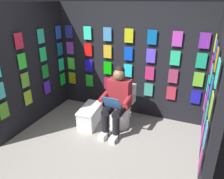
{
  "coord_description": "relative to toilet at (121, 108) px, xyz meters",
  "views": [
    {
      "loc": [
        -1.32,
        1.97,
        2.24
      ],
      "look_at": [
        -0.02,
        -1.09,
        0.85
      ],
      "focal_mm": 34.88,
      "sensor_mm": 36.0,
      "label": 1
    }
  ],
  "objects": [
    {
      "name": "display_wall_back",
      "position": [
        0.06,
        -0.57,
        0.77
      ],
      "size": [
        3.11,
        0.14,
        2.2
      ],
      "color": "black",
      "rests_on": "ground"
    },
    {
      "name": "toilet",
      "position": [
        0.0,
        0.0,
        0.0
      ],
      "size": [
        0.41,
        0.56,
        0.77
      ],
      "rotation": [
        0.0,
        0.0,
        -0.02
      ],
      "color": "white",
      "rests_on": "ground"
    },
    {
      "name": "display_wall_right",
      "position": [
        1.61,
        0.47,
        0.77
      ],
      "size": [
        0.14,
        1.98,
        2.2
      ],
      "color": "black",
      "rests_on": "ground"
    },
    {
      "name": "display_wall_left",
      "position": [
        -1.5,
        0.47,
        0.77
      ],
      "size": [
        0.14,
        1.98,
        2.2
      ],
      "color": "black",
      "rests_on": "ground"
    },
    {
      "name": "person_reading",
      "position": [
        0.0,
        0.23,
        0.27
      ],
      "size": [
        0.53,
        0.69,
        1.19
      ],
      "rotation": [
        0.0,
        0.0,
        -0.02
      ],
      "color": "maroon",
      "rests_on": "ground"
    },
    {
      "name": "ground_plane",
      "position": [
        0.06,
        1.46,
        -0.33
      ],
      "size": [
        30.0,
        30.0,
        0.0
      ],
      "primitive_type": "plane",
      "color": "gray"
    },
    {
      "name": "comic_longbox_near",
      "position": [
        0.53,
        0.26,
        -0.14
      ],
      "size": [
        0.39,
        0.68,
        0.37
      ],
      "rotation": [
        0.0,
        0.0,
        0.12
      ],
      "color": "silver",
      "rests_on": "ground"
    }
  ]
}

